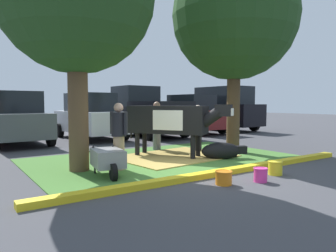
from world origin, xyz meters
The scene contains 19 objects.
ground_plane centered at (0.00, 0.00, 0.00)m, with size 80.00×80.00×0.00m, color #424247.
grass_island centered at (0.23, 1.64, 0.01)m, with size 7.27×4.51×0.02m, color #477A33.
curb_yellow centered at (0.23, -0.77, 0.06)m, with size 8.47×0.24×0.12m, color yellow.
hay_bedding centered at (0.59, 1.67, 0.03)m, with size 3.20×2.40×0.04m, color tan.
shade_tree_right centered at (2.77, 1.46, 4.26)m, with size 3.94×3.94×6.25m.
cow_holstein centered at (0.55, 1.78, 1.08)m, with size 2.07×2.80×1.54m.
calf_lying centered at (1.52, 0.65, 0.24)m, with size 1.31×0.91×0.48m.
person_handler centered at (-1.51, 0.93, 0.85)m, with size 0.34×0.50×1.58m.
person_visitor_near centered at (0.96, 3.19, 0.87)m, with size 0.53×0.34×1.63m.
person_visitor_far centered at (1.92, 2.20, 0.81)m, with size 0.34×0.50×1.52m.
wheelbarrow centered at (-1.98, 0.50, 0.39)m, with size 0.78×1.62×0.63m.
bucket_orange centered at (-0.42, -1.41, 0.14)m, with size 0.34×0.34×0.27m.
bucket_pink centered at (0.34, -1.67, 0.15)m, with size 0.29×0.29×0.29m.
bucket_yellow centered at (1.12, -1.43, 0.16)m, with size 0.33×0.33×0.31m.
sedan_silver centered at (-2.67, 7.61, 0.98)m, with size 2.16×4.47×2.02m.
hatchback_white centered at (0.38, 7.76, 0.98)m, with size 2.16×4.47×2.02m.
pickup_truck_black centered at (3.07, 7.62, 1.11)m, with size 2.39×5.48×2.42m.
sedan_blue centered at (5.79, 7.41, 0.98)m, with size 2.16×4.47×2.02m.
suv_black centered at (8.46, 7.75, 1.27)m, with size 2.27×4.67×2.52m.
Camera 1 is at (-4.75, -5.82, 1.57)m, focal length 34.20 mm.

